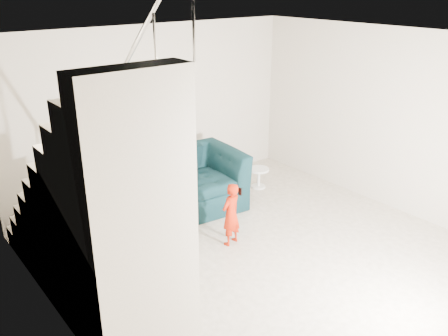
{
  "coord_description": "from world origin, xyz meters",
  "views": [
    {
      "loc": [
        -3.68,
        -3.61,
        3.31
      ],
      "look_at": [
        0.15,
        1.2,
        0.85
      ],
      "focal_mm": 38.0,
      "sensor_mm": 36.0,
      "label": 1
    }
  ],
  "objects_px": {
    "armchair": "(195,180)",
    "toddler": "(231,214)",
    "side_table": "(259,175)",
    "staircase": "(100,226)"
  },
  "relations": [
    {
      "from": "toddler",
      "to": "side_table",
      "type": "height_order",
      "value": "toddler"
    },
    {
      "from": "armchair",
      "to": "toddler",
      "type": "relative_size",
      "value": 1.55
    },
    {
      "from": "staircase",
      "to": "toddler",
      "type": "bearing_deg",
      "value": 3.81
    },
    {
      "from": "toddler",
      "to": "side_table",
      "type": "xyz_separation_m",
      "value": [
        1.54,
        1.13,
        -0.2
      ]
    },
    {
      "from": "armchair",
      "to": "toddler",
      "type": "height_order",
      "value": "armchair"
    },
    {
      "from": "toddler",
      "to": "staircase",
      "type": "height_order",
      "value": "staircase"
    },
    {
      "from": "toddler",
      "to": "staircase",
      "type": "distance_m",
      "value": 1.92
    },
    {
      "from": "toddler",
      "to": "staircase",
      "type": "xyz_separation_m",
      "value": [
        -1.85,
        -0.12,
        0.51
      ]
    },
    {
      "from": "armchair",
      "to": "side_table",
      "type": "height_order",
      "value": "armchair"
    },
    {
      "from": "side_table",
      "to": "staircase",
      "type": "height_order",
      "value": "staircase"
    }
  ]
}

